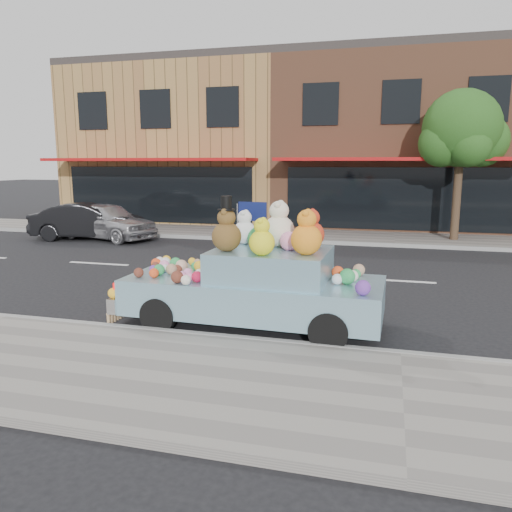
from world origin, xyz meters
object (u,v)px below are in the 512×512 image
(car_dark, at_px, (89,221))
(street_tree, at_px, (462,135))
(art_car, at_px, (256,281))
(car_silver, at_px, (106,221))

(car_dark, bearing_deg, street_tree, -91.34)
(car_dark, relative_size, art_car, 0.88)
(art_car, bearing_deg, car_silver, 135.34)
(car_silver, xyz_separation_m, art_car, (7.85, -8.19, 0.11))
(street_tree, bearing_deg, car_dark, -168.51)
(street_tree, relative_size, car_dark, 1.30)
(car_silver, relative_size, car_dark, 1.00)
(car_dark, bearing_deg, art_car, -146.27)
(street_tree, height_order, car_silver, street_tree)
(street_tree, height_order, art_car, street_tree)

